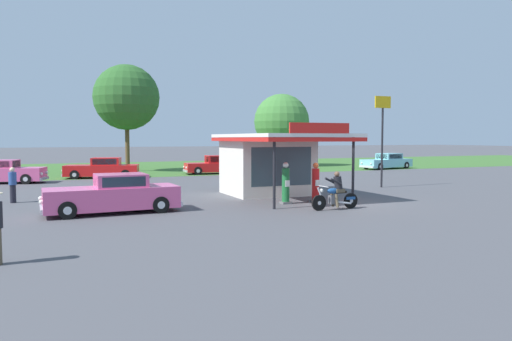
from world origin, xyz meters
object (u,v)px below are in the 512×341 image
at_px(featured_classic_sedan, 114,195).
at_px(roadside_pole_sign, 382,126).
at_px(parked_car_back_row_far_left, 1,173).
at_px(parked_car_back_row_right, 103,169).
at_px(parked_car_back_row_left, 387,162).
at_px(parked_car_second_row_spare, 217,165).
at_px(gas_pump_offside, 316,184).
at_px(gas_pump_nearside, 286,185).
at_px(motorcycle_with_rider, 336,194).
at_px(bystander_standing_back_lot, 13,184).

height_order(featured_classic_sedan, roadside_pole_sign, roadside_pole_sign).
height_order(parked_car_back_row_far_left, parked_car_back_row_right, parked_car_back_row_far_left).
bearing_deg(parked_car_back_row_left, parked_car_second_row_spare, 178.87).
xyz_separation_m(gas_pump_offside, roadside_pole_sign, (6.99, 4.23, 2.83)).
relative_size(gas_pump_nearside, featured_classic_sedan, 0.35).
bearing_deg(parked_car_back_row_far_left, gas_pump_nearside, -51.42).
bearing_deg(motorcycle_with_rider, featured_classic_sedan, 162.85).
relative_size(gas_pump_offside, featured_classic_sedan, 0.34).
bearing_deg(featured_classic_sedan, roadside_pole_sign, 13.87).
bearing_deg(motorcycle_with_rider, roadside_pole_sign, 41.70).
distance_m(gas_pump_offside, motorcycle_with_rider, 2.40).
relative_size(motorcycle_with_rider, parked_car_back_row_left, 0.39).
xyz_separation_m(parked_car_back_row_far_left, parked_car_back_row_left, (32.80, 2.30, -0.04)).
height_order(featured_classic_sedan, parked_car_second_row_spare, featured_classic_sedan).
distance_m(gas_pump_nearside, gas_pump_offside, 1.55).
relative_size(parked_car_back_row_left, parked_car_second_row_spare, 1.05).
relative_size(gas_pump_nearside, parked_car_back_row_left, 0.33).
distance_m(parked_car_second_row_spare, bystander_standing_back_lot, 19.64).
distance_m(parked_car_back_row_left, bystander_standing_back_lot, 34.00).
xyz_separation_m(motorcycle_with_rider, parked_car_back_row_far_left, (-13.91, 18.37, 0.06)).
bearing_deg(parked_car_second_row_spare, gas_pump_offside, -94.32).
bearing_deg(parked_car_second_row_spare, parked_car_back_row_right, -175.01).
bearing_deg(bystander_standing_back_lot, parked_car_back_row_left, 22.77).
bearing_deg(gas_pump_nearside, gas_pump_offside, -0.00).
relative_size(motorcycle_with_rider, parked_car_second_row_spare, 0.41).
relative_size(parked_car_back_row_far_left, bystander_standing_back_lot, 3.52).
height_order(parked_car_back_row_far_left, parked_car_back_row_left, parked_car_back_row_far_left).
xyz_separation_m(gas_pump_nearside, bystander_standing_back_lot, (-11.32, 5.14, 0.00)).
height_order(parked_car_back_row_right, bystander_standing_back_lot, bystander_standing_back_lot).
height_order(gas_pump_nearside, parked_car_second_row_spare, gas_pump_nearside).
bearing_deg(bystander_standing_back_lot, parked_car_back_row_far_left, 97.62).
distance_m(featured_classic_sedan, parked_car_back_row_far_left, 16.60).
xyz_separation_m(gas_pump_offside, parked_car_back_row_left, (18.49, 18.30, -0.15)).
distance_m(gas_pump_offside, parked_car_back_row_right, 19.46).
height_order(featured_classic_sedan, parked_car_back_row_left, featured_classic_sedan).
relative_size(gas_pump_nearside, gas_pump_offside, 1.03).
relative_size(gas_pump_nearside, bystander_standing_back_lot, 1.15).
bearing_deg(gas_pump_nearside, parked_car_back_row_left, 42.41).
height_order(gas_pump_nearside, parked_car_back_row_far_left, gas_pump_nearside).
bearing_deg(motorcycle_with_rider, parked_car_back_row_left, 47.56).
height_order(motorcycle_with_rider, parked_car_back_row_right, motorcycle_with_rider).
xyz_separation_m(gas_pump_nearside, parked_car_back_row_left, (20.04, 18.30, -0.18)).
height_order(parked_car_second_row_spare, roadside_pole_sign, roadside_pole_sign).
distance_m(gas_pump_nearside, bystander_standing_back_lot, 12.43).
height_order(parked_car_back_row_left, parked_car_second_row_spare, parked_car_second_row_spare).
bearing_deg(parked_car_back_row_far_left, gas_pump_offside, -48.20).
distance_m(parked_car_back_row_far_left, parked_car_second_row_spare, 15.94).
bearing_deg(featured_classic_sedan, bystander_standing_back_lot, 128.68).
bearing_deg(parked_car_second_row_spare, featured_classic_sedan, -119.50).
bearing_deg(parked_car_back_row_right, bystander_standing_back_lot, -111.84).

